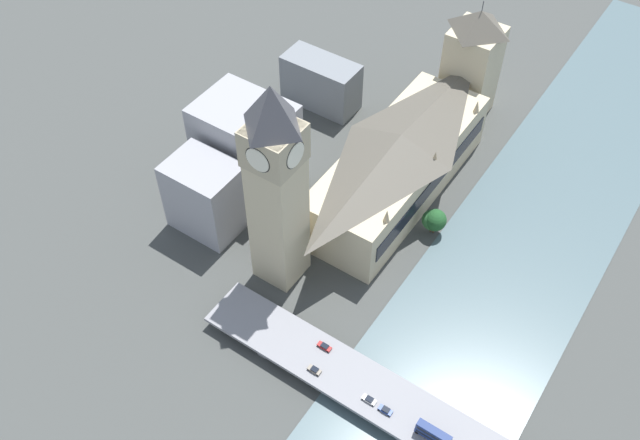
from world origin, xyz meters
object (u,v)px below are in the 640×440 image
at_px(car_northbound_lead, 369,400).
at_px(double_decker_bus_mid, 433,434).
at_px(clock_tower, 276,183).
at_px(car_southbound_extra, 324,346).
at_px(victoria_tower, 472,64).
at_px(road_bridge, 414,417).
at_px(parliament_hall, 398,164).
at_px(car_southbound_mid, 314,370).
at_px(car_southbound_tail, 386,410).

bearing_deg(car_northbound_lead, double_decker_bus_mid, -179.65).
distance_m(clock_tower, double_decker_bus_mid, 82.56).
bearing_deg(car_southbound_extra, victoria_tower, -82.34).
bearing_deg(road_bridge, clock_tower, -20.23).
relative_size(victoria_tower, car_northbound_lead, 11.90).
bearing_deg(parliament_hall, double_decker_bus_mid, 125.84).
height_order(road_bridge, double_decker_bus_mid, double_decker_bus_mid).
xyz_separation_m(clock_tower, car_southbound_mid, (-32.09, 27.52, -36.16)).
distance_m(car_northbound_lead, car_southbound_tail, 5.44).
bearing_deg(car_southbound_mid, double_decker_bus_mid, -178.43).
height_order(double_decker_bus_mid, car_southbound_tail, double_decker_bus_mid).
height_order(victoria_tower, car_southbound_mid, victoria_tower).
distance_m(victoria_tower, road_bridge, 141.85).
bearing_deg(car_northbound_lead, car_southbound_mid, 2.92).
relative_size(clock_tower, double_decker_bus_mid, 7.51).
xyz_separation_m(clock_tower, car_northbound_lead, (-50.23, 26.59, -36.22)).
bearing_deg(victoria_tower, car_southbound_mid, 98.03).
relative_size(car_northbound_lead, car_southbound_extra, 0.95).
bearing_deg(clock_tower, road_bridge, 159.77).
bearing_deg(car_southbound_tail, road_bridge, -154.82).
relative_size(clock_tower, road_bridge, 0.55).
bearing_deg(clock_tower, car_southbound_mid, 139.38).
bearing_deg(parliament_hall, car_northbound_lead, 115.08).
distance_m(clock_tower, road_bridge, 77.14).
xyz_separation_m(car_northbound_lead, car_southbound_extra, (20.12, -7.26, 0.05)).
height_order(road_bridge, car_southbound_mid, car_southbound_mid).
bearing_deg(car_northbound_lead, car_southbound_extra, -19.83).
height_order(car_southbound_mid, car_southbound_extra, car_southbound_mid).
bearing_deg(car_southbound_mid, victoria_tower, -81.97).
height_order(car_southbound_tail, car_southbound_extra, car_southbound_tail).
height_order(car_northbound_lead, car_southbound_tail, car_southbound_tail).
distance_m(car_southbound_mid, car_southbound_tail, 23.60).
height_order(clock_tower, car_southbound_tail, clock_tower).
relative_size(clock_tower, car_southbound_mid, 18.57).
height_order(parliament_hall, car_northbound_lead, parliament_hall).
xyz_separation_m(parliament_hall, car_southbound_mid, (-19.06, 80.42, -8.32)).
xyz_separation_m(parliament_hall, car_northbound_lead, (-37.20, 79.49, -8.38)).
height_order(road_bridge, car_southbound_extra, car_southbound_extra).
bearing_deg(road_bridge, victoria_tower, -69.10).
bearing_deg(clock_tower, car_southbound_extra, 147.29).
height_order(clock_tower, car_northbound_lead, clock_tower).
distance_m(road_bridge, car_southbound_extra, 33.27).
relative_size(victoria_tower, car_southbound_extra, 11.30).
xyz_separation_m(victoria_tower, car_southbound_mid, (-19.12, 135.53, -17.80)).
height_order(double_decker_bus_mid, car_northbound_lead, double_decker_bus_mid).
xyz_separation_m(victoria_tower, car_southbound_tail, (-42.70, 134.76, -17.82)).
relative_size(victoria_tower, road_bridge, 0.36).
distance_m(parliament_hall, car_southbound_tail, 90.73).
xyz_separation_m(parliament_hall, road_bridge, (-50.08, 76.16, -9.94)).
bearing_deg(double_decker_bus_mid, clock_tower, -20.62).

